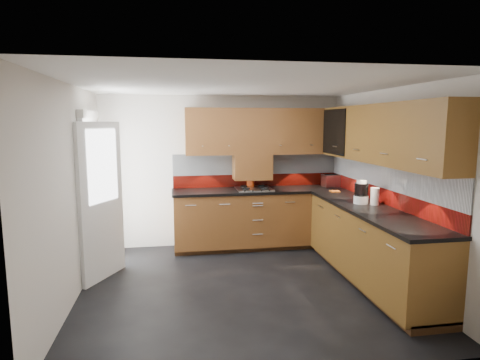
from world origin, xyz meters
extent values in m
cube|color=black|center=(0.00, 0.00, -0.01)|extent=(4.00, 3.80, 0.02)
cube|color=white|center=(0.00, 0.00, 2.45)|extent=(4.00, 3.80, 0.10)
cube|color=beige|center=(0.00, 1.84, 1.20)|extent=(4.00, 0.08, 2.64)
cube|color=beige|center=(0.00, -1.84, 1.20)|extent=(4.00, 0.08, 2.64)
cube|color=beige|center=(-1.94, 0.00, 1.20)|extent=(0.08, 3.80, 2.64)
cube|color=beige|center=(1.94, 0.00, 1.20)|extent=(0.08, 3.80, 2.64)
cube|color=#562D13|center=(0.55, 1.50, 0.48)|extent=(2.70, 0.60, 0.95)
cube|color=brown|center=(1.60, -0.10, 0.48)|extent=(0.60, 2.60, 0.95)
cube|color=#412512|center=(0.55, 1.53, 0.05)|extent=(2.70, 0.54, 0.10)
cube|color=#412512|center=(1.63, -0.10, 0.05)|extent=(0.54, 2.60, 0.10)
cube|color=black|center=(0.54, 1.49, 0.92)|extent=(2.72, 0.62, 0.04)
cube|color=black|center=(1.59, -0.12, 0.92)|extent=(0.62, 2.60, 0.04)
cube|color=maroon|center=(0.55, 1.79, 1.04)|extent=(2.70, 0.02, 0.20)
cube|color=silver|center=(0.55, 1.79, 1.31)|extent=(2.70, 0.02, 0.34)
cube|color=maroon|center=(1.89, 0.20, 1.04)|extent=(0.02, 3.20, 0.20)
cube|color=silver|center=(1.89, 0.20, 1.31)|extent=(0.02, 3.20, 0.34)
cube|color=#562D13|center=(0.65, 1.64, 1.84)|extent=(2.50, 0.33, 0.72)
cube|color=brown|center=(1.73, 0.04, 1.84)|extent=(0.33, 2.87, 0.72)
cube|color=silver|center=(0.50, 1.46, 1.63)|extent=(1.80, 0.01, 0.16)
cube|color=silver|center=(1.56, 0.00, 1.63)|extent=(0.01, 2.00, 0.16)
cube|color=#562D13|center=(0.45, 1.64, 1.28)|extent=(0.60, 0.33, 0.40)
cube|color=black|center=(1.56, 1.07, 1.84)|extent=(0.01, 0.80, 0.66)
cube|color=#FFD18C|center=(1.87, 1.07, 1.84)|extent=(0.01, 0.76, 0.64)
cube|color=black|center=(1.73, 1.07, 1.86)|extent=(0.29, 0.76, 0.01)
cylinder|color=black|center=(1.73, 0.82, 1.96)|extent=(0.07, 0.07, 0.16)
cylinder|color=black|center=(1.73, 0.97, 1.96)|extent=(0.07, 0.07, 0.16)
cylinder|color=white|center=(1.73, 1.12, 1.96)|extent=(0.07, 0.07, 0.16)
cylinder|color=black|center=(1.73, 1.27, 1.96)|extent=(0.07, 0.07, 0.16)
cube|color=white|center=(-1.86, 0.90, 1.02)|extent=(0.06, 0.95, 2.04)
cube|color=white|center=(-1.68, 0.55, 1.00)|extent=(0.42, 0.73, 1.98)
cube|color=white|center=(-1.65, 0.55, 1.45)|extent=(0.28, 0.50, 0.90)
cube|color=silver|center=(0.45, 1.48, 0.95)|extent=(0.55, 0.48, 0.02)
torus|color=black|center=(0.31, 1.37, 0.98)|extent=(0.12, 0.12, 0.02)
torus|color=black|center=(0.59, 1.37, 0.98)|extent=(0.12, 0.12, 0.02)
torus|color=black|center=(0.31, 1.59, 0.98)|extent=(0.12, 0.12, 0.02)
torus|color=black|center=(0.59, 1.59, 0.98)|extent=(0.12, 0.12, 0.02)
cube|color=black|center=(0.45, 1.25, 0.96)|extent=(0.42, 0.04, 0.02)
cylinder|color=#D44514|center=(0.43, 1.67, 1.02)|extent=(0.12, 0.12, 0.15)
cylinder|color=olive|center=(0.43, 1.69, 1.21)|extent=(0.06, 0.02, 0.31)
cylinder|color=olive|center=(0.44, 1.69, 1.20)|extent=(0.05, 0.03, 0.29)
cylinder|color=olive|center=(0.42, 1.69, 1.22)|extent=(0.06, 0.03, 0.33)
cylinder|color=olive|center=(0.44, 1.69, 1.19)|extent=(0.04, 0.04, 0.27)
cylinder|color=olive|center=(0.41, 1.68, 1.20)|extent=(0.04, 0.05, 0.30)
cube|color=silver|center=(1.75, 1.56, 1.04)|extent=(0.30, 0.21, 0.19)
cube|color=black|center=(1.75, 1.56, 1.14)|extent=(0.22, 0.05, 0.01)
cube|color=black|center=(1.75, 1.60, 1.14)|extent=(0.22, 0.05, 0.01)
cylinder|color=white|center=(1.60, 0.18, 0.99)|extent=(0.18, 0.18, 0.10)
cylinder|color=black|center=(1.60, 0.18, 1.12)|extent=(0.17, 0.17, 0.16)
cylinder|color=white|center=(1.60, 0.18, 1.23)|extent=(0.12, 0.12, 0.04)
cylinder|color=white|center=(1.73, 0.07, 1.05)|extent=(0.13, 0.13, 0.22)
cube|color=orange|center=(1.62, 1.08, 0.95)|extent=(0.15, 0.13, 0.01)
camera|label=1|loc=(-0.78, -4.57, 1.98)|focal=30.00mm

